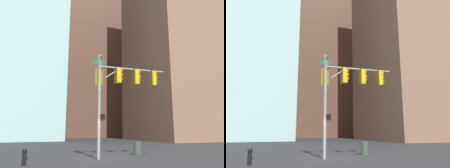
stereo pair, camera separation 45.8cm
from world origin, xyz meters
The scene contains 6 objects.
ground_plane centered at (0.00, 0.00, 0.00)m, with size 200.00×200.00×0.00m, color #262628.
signal_pole_assembly centered at (1.18, -0.15, 4.93)m, with size 5.35×1.24×6.88m.
fire_hydrant centered at (-4.70, -1.15, 0.47)m, with size 0.34×0.26×0.87m.
litter_bin centered at (3.32, 1.44, 0.47)m, with size 0.56×0.56×0.95m, color #384738.
building_brick_nearside centered at (29.16, 22.30, 20.56)m, with size 27.06×17.98×41.13m, color #845B47.
building_brick_midblock centered at (14.15, 51.09, 22.61)m, with size 23.06×19.83×45.22m, color brown.
Camera 2 is at (-4.58, -14.40, 1.76)m, focal length 36.18 mm.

